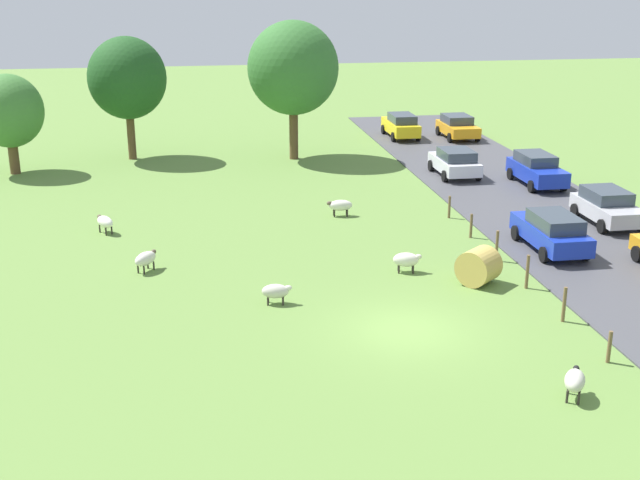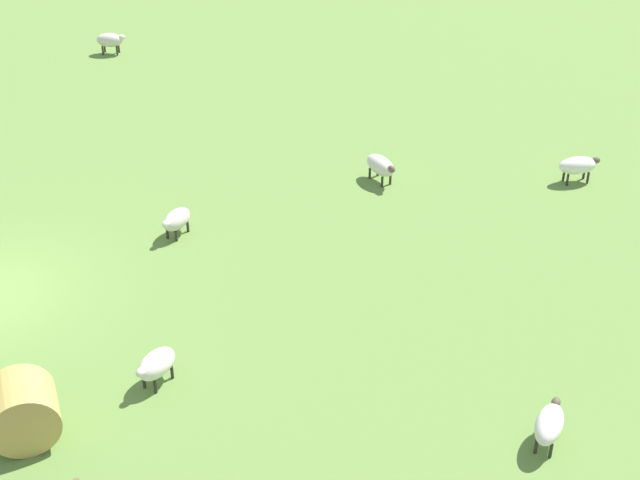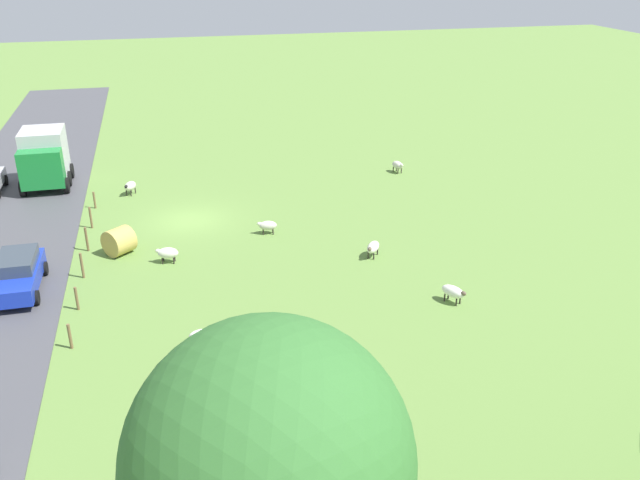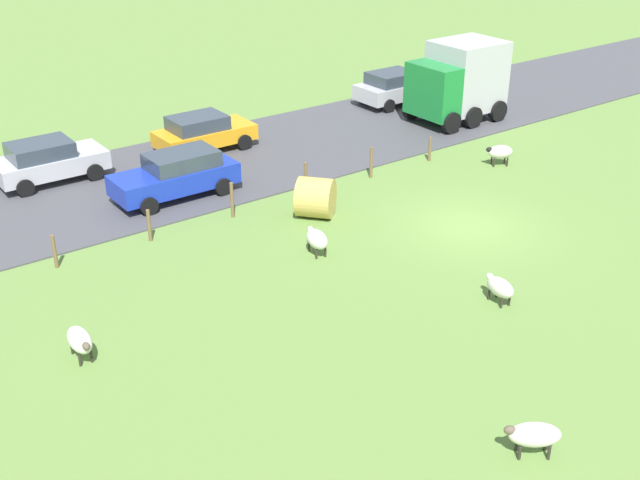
# 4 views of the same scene
# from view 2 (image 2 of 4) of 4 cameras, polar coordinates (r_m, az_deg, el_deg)

# --- Properties ---
(sheep_0) EXTENTS (1.01, 1.22, 0.79)m
(sheep_0) POSITION_cam_2_polar(r_m,az_deg,el_deg) (28.40, 15.02, 4.28)
(sheep_0) COLOR white
(sheep_0) RESTS_ON ground_plane
(sheep_1) EXTENTS (1.24, 0.58, 0.79)m
(sheep_1) POSITION_cam_2_polar(r_m,az_deg,el_deg) (19.42, 13.41, -10.54)
(sheep_1) COLOR silver
(sheep_1) RESTS_ON ground_plane
(sheep_2) EXTENTS (0.77, 1.13, 0.79)m
(sheep_2) POSITION_cam_2_polar(r_m,az_deg,el_deg) (37.10, -12.31, 11.47)
(sheep_2) COLOR beige
(sheep_2) RESTS_ON ground_plane
(sheep_3) EXTENTS (1.15, 0.73, 0.79)m
(sheep_3) POSITION_cam_2_polar(r_m,az_deg,el_deg) (20.53, -9.66, -7.26)
(sheep_3) COLOR silver
(sheep_3) RESTS_ON ground_plane
(sheep_5) EXTENTS (1.09, 0.63, 0.73)m
(sheep_5) POSITION_cam_2_polar(r_m,az_deg,el_deg) (25.28, -8.50, 1.19)
(sheep_5) COLOR beige
(sheep_5) RESTS_ON ground_plane
(sheep_6) EXTENTS (1.07, 1.19, 0.78)m
(sheep_6) POSITION_cam_2_polar(r_m,az_deg,el_deg) (27.52, 3.61, 4.41)
(sheep_6) COLOR silver
(sheep_6) RESTS_ON ground_plane
(hay_bale_0) EXTENTS (1.80, 1.82, 1.37)m
(hay_bale_0) POSITION_cam_2_polar(r_m,az_deg,el_deg) (19.80, -17.18, -9.63)
(hay_bale_0) COLOR tan
(hay_bale_0) RESTS_ON ground_plane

